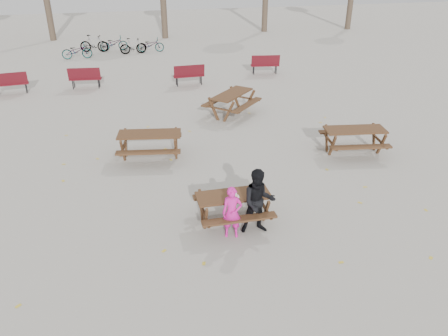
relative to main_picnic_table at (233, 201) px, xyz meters
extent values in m
plane|color=gray|center=(0.00, 0.00, -0.59)|extent=(80.00, 80.00, 0.00)
cube|color=#331F12|center=(0.00, 0.00, 0.16)|extent=(1.80, 0.70, 0.05)
cube|color=#331F12|center=(0.00, -0.60, -0.14)|extent=(1.80, 0.25, 0.05)
cube|color=#331F12|center=(0.00, 0.60, -0.14)|extent=(1.80, 0.25, 0.05)
cylinder|color=#331F12|center=(-0.75, -0.30, -0.22)|extent=(0.08, 0.08, 0.73)
cylinder|color=#331F12|center=(-0.75, 0.30, -0.22)|extent=(0.08, 0.08, 0.73)
cylinder|color=#331F12|center=(0.75, -0.30, -0.22)|extent=(0.08, 0.08, 0.73)
cylinder|color=#331F12|center=(0.75, 0.30, -0.22)|extent=(0.08, 0.08, 0.73)
cube|color=white|center=(0.01, -0.13, 0.21)|extent=(0.18, 0.11, 0.03)
ellipsoid|color=tan|center=(0.01, -0.13, 0.25)|extent=(0.14, 0.06, 0.05)
cylinder|color=silver|center=(0.01, -0.21, 0.26)|extent=(0.06, 0.06, 0.15)
cylinder|color=orange|center=(0.01, -0.21, 0.25)|extent=(0.07, 0.07, 0.05)
cylinder|color=white|center=(0.01, -0.21, 0.35)|extent=(0.03, 0.03, 0.02)
imported|color=#DD1B96|center=(-0.17, -0.57, 0.06)|extent=(0.53, 0.41, 1.29)
imported|color=black|center=(0.47, -0.54, 0.24)|extent=(0.86, 0.71, 1.65)
imported|color=black|center=(-4.91, 19.12, -0.12)|extent=(1.79, 0.71, 0.92)
imported|color=black|center=(-3.95, 20.80, -0.05)|extent=(1.86, 0.87, 1.08)
imported|color=black|center=(-2.72, 20.94, -0.12)|extent=(1.81, 0.76, 0.93)
imported|color=black|center=(-1.54, 19.71, -0.10)|extent=(1.65, 0.55, 0.98)
imported|color=black|center=(-0.41, 20.06, -0.15)|extent=(1.75, 0.81, 0.88)
camera|label=1|loc=(-2.29, -8.84, 5.60)|focal=35.00mm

